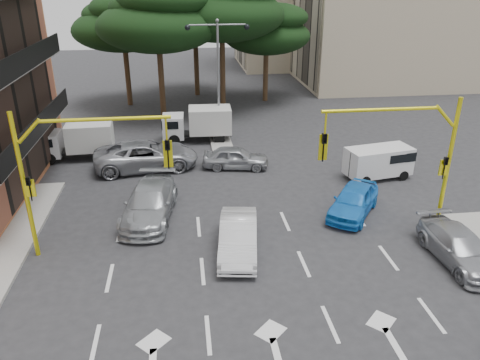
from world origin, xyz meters
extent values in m
plane|color=#28282B|center=(0.00, 0.00, 0.00)|extent=(120.00, 120.00, 0.00)
cube|color=gray|center=(0.00, 16.00, 0.07)|extent=(1.40, 6.00, 0.15)
cube|color=black|center=(-10.44, 8.00, 6.00)|extent=(0.12, 14.72, 11.20)
cube|color=black|center=(4.94, 44.00, 7.50)|extent=(0.12, 11.04, 14.20)
cylinder|color=#382616|center=(-4.00, 22.00, 2.48)|extent=(0.44, 0.44, 4.95)
ellipsoid|color=black|center=(-4.00, 22.00, 6.93)|extent=(9.15, 9.15, 3.87)
ellipsoid|color=black|center=(-3.40, 21.60, 8.80)|extent=(6.86, 6.86, 2.86)
ellipsoid|color=black|center=(-4.50, 22.30, 8.25)|extent=(6.07, 6.07, 2.64)
cylinder|color=#382616|center=(1.00, 24.00, 2.70)|extent=(0.44, 0.44, 5.40)
ellipsoid|color=black|center=(1.00, 24.00, 7.56)|extent=(9.98, 9.98, 4.22)
cylinder|color=#382616|center=(-7.00, 26.00, 2.25)|extent=(0.44, 0.44, 4.50)
ellipsoid|color=black|center=(-7.00, 26.00, 6.30)|extent=(8.32, 8.32, 3.52)
ellipsoid|color=black|center=(-6.40, 25.60, 8.00)|extent=(6.24, 6.24, 2.60)
ellipsoid|color=black|center=(-7.50, 26.30, 7.50)|extent=(5.52, 5.52, 2.40)
cylinder|color=#382616|center=(5.00, 26.00, 2.02)|extent=(0.44, 0.44, 4.05)
ellipsoid|color=black|center=(5.00, 26.00, 5.67)|extent=(7.49, 7.49, 3.17)
ellipsoid|color=black|center=(5.60, 25.60, 7.20)|extent=(5.62, 5.62, 2.34)
ellipsoid|color=black|center=(4.50, 26.30, 6.75)|extent=(4.97, 4.97, 2.16)
cylinder|color=#382616|center=(-1.00, 29.00, 2.48)|extent=(0.44, 0.44, 4.95)
ellipsoid|color=black|center=(-1.00, 29.00, 6.93)|extent=(9.15, 9.15, 3.87)
ellipsoid|color=black|center=(-1.50, 29.30, 8.25)|extent=(6.07, 6.07, 2.64)
cylinder|color=yellow|center=(8.60, 2.00, 3.00)|extent=(0.18, 0.18, 6.00)
cylinder|color=yellow|center=(8.05, 2.00, 5.25)|extent=(0.95, 0.14, 0.95)
cylinder|color=yellow|center=(5.30, 2.00, 5.60)|extent=(4.80, 0.14, 0.14)
cylinder|color=yellow|center=(3.10, 2.00, 5.15)|extent=(0.08, 0.08, 0.90)
imported|color=black|center=(3.10, 2.00, 4.10)|extent=(0.20, 0.24, 1.20)
cube|color=yellow|center=(3.10, 2.08, 4.10)|extent=(0.36, 0.06, 1.10)
imported|color=black|center=(8.38, 1.85, 3.00)|extent=(0.16, 0.20, 1.00)
cube|color=yellow|center=(8.38, 1.95, 3.00)|extent=(0.35, 0.08, 0.70)
cylinder|color=yellow|center=(-8.60, 2.00, 3.00)|extent=(0.18, 0.18, 6.00)
cylinder|color=yellow|center=(-8.05, 2.00, 5.25)|extent=(0.95, 0.14, 0.95)
cylinder|color=yellow|center=(-5.30, 2.00, 5.60)|extent=(4.80, 0.14, 0.14)
cylinder|color=yellow|center=(-3.10, 2.00, 5.15)|extent=(0.08, 0.08, 0.90)
imported|color=black|center=(-3.10, 2.00, 4.10)|extent=(0.20, 0.24, 1.20)
cube|color=yellow|center=(-3.10, 2.08, 4.10)|extent=(0.36, 0.06, 1.10)
imported|color=black|center=(-8.38, 1.85, 3.00)|extent=(0.16, 0.20, 1.00)
cube|color=yellow|center=(-8.38, 1.95, 3.00)|extent=(0.35, 0.08, 0.70)
cylinder|color=slate|center=(0.00, 16.00, 3.90)|extent=(0.16, 0.16, 7.50)
cylinder|color=slate|center=(-0.90, 16.00, 7.55)|extent=(1.80, 0.10, 0.10)
sphere|color=black|center=(-1.90, 16.00, 7.40)|extent=(0.36, 0.36, 0.36)
cylinder|color=slate|center=(0.90, 16.00, 7.55)|extent=(1.80, 0.10, 0.10)
sphere|color=black|center=(1.90, 16.00, 7.40)|extent=(0.36, 0.36, 0.36)
sphere|color=slate|center=(0.00, 16.00, 7.80)|extent=(0.24, 0.24, 0.24)
imported|color=silver|center=(-0.46, 1.22, 0.70)|extent=(2.07, 4.44, 1.41)
imported|color=blue|center=(5.36, 3.85, 0.70)|extent=(3.74, 4.34, 1.41)
imported|color=#9DA1A5|center=(-4.20, 4.65, 0.76)|extent=(2.82, 5.48, 1.52)
imported|color=#9C9DA3|center=(-4.70, 10.84, 0.83)|extent=(6.24, 3.46, 1.65)
imported|color=#9D9FA5|center=(0.48, 10.29, 0.65)|extent=(4.04, 2.16, 1.31)
imported|color=#97999E|center=(8.11, -0.56, 0.64)|extent=(1.97, 4.47, 1.27)
camera|label=1|loc=(-2.43, -15.13, 10.48)|focal=35.00mm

